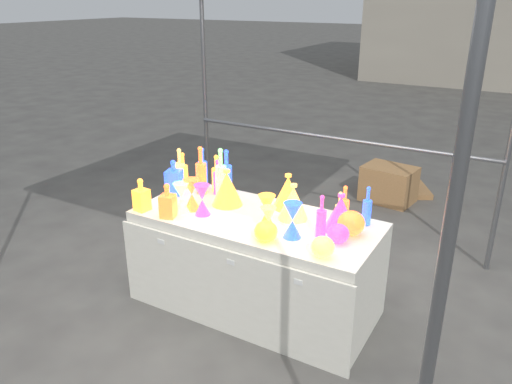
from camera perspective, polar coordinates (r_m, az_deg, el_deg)
The scene contains 33 objects.
ground at distance 4.02m, azimuth 0.00°, elevation -12.69°, with size 80.00×80.00×0.00m, color slate.
display_table at distance 3.82m, azimuth -0.07°, elevation -8.11°, with size 1.84×0.83×0.75m.
cardboard_box_closed at distance 6.03m, azimuth 14.92°, elevation 0.89°, with size 0.58×0.42×0.42m, color #B28150.
cardboard_box_flat at distance 6.39m, azimuth 15.76°, elevation 0.29°, with size 0.74×0.53×0.06m, color #B28150.
bottle_0 at distance 4.11m, azimuth -4.53°, elevation 2.18°, with size 0.08×0.08×0.31m, color red, non-canonical shape.
bottle_1 at distance 4.23m, azimuth -6.11°, elevation 2.89°, with size 0.08×0.08×0.33m, color #1A9056, non-canonical shape.
bottle_2 at distance 4.06m, azimuth -6.31°, elevation 2.51°, with size 0.09×0.09×0.40m, color #FFA61A, non-canonical shape.
bottle_3 at distance 4.05m, azimuth -4.39°, elevation 1.74°, with size 0.08×0.08×0.29m, color #1A5398, non-canonical shape.
bottle_4 at distance 4.20m, azimuth -8.69°, elevation 2.69°, with size 0.08×0.08×0.35m, color #137861, non-canonical shape.
bottle_5 at distance 3.96m, azimuth -4.03°, elevation 2.20°, with size 0.09×0.09×0.41m, color #D129C9, non-canonical shape.
bottle_6 at distance 4.21m, azimuth -8.32°, elevation 2.50°, with size 0.08×0.08×0.31m, color red, non-canonical shape.
bottle_7 at distance 4.04m, azimuth -3.38°, elevation 2.35°, with size 0.09×0.09×0.37m, color #1A9056, non-canonical shape.
decanter_0 at distance 3.82m, azimuth -12.98°, elevation -0.27°, with size 0.10×0.10×0.25m, color red, non-canonical shape.
decanter_1 at distance 3.66m, azimuth -10.06°, elevation -0.96°, with size 0.10×0.10×0.26m, color #FFA61A, non-canonical shape.
decanter_2 at distance 4.09m, azimuth -9.36°, elevation 1.70°, with size 0.12×0.12×0.29m, color #1A9056, non-canonical shape.
hourglass_0 at distance 3.77m, azimuth -7.35°, elevation -0.28°, with size 0.12×0.12×0.24m, color #FFA61A, non-canonical shape.
hourglass_1 at distance 3.67m, azimuth -6.17°, elevation -0.90°, with size 0.12×0.12×0.24m, color #1A5398, non-canonical shape.
hourglass_2 at distance 3.32m, azimuth 1.44°, elevation -3.47°, with size 0.11×0.11×0.22m, color #137861, non-canonical shape.
hourglass_3 at distance 3.72m, azimuth -8.52°, elevation -0.71°, with size 0.12×0.12×0.24m, color #D129C9, non-canonical shape.
hourglass_4 at distance 3.45m, azimuth 1.22°, elevation -2.25°, with size 0.12×0.12×0.24m, color red, non-canonical shape.
hourglass_5 at distance 3.32m, azimuth 4.18°, elevation -3.25°, with size 0.12×0.12×0.25m, color #1A9056, non-canonical shape.
globe_0 at distance 3.28m, azimuth 1.14°, elevation -4.65°, with size 0.16×0.16×0.13m, color red, non-canonical shape.
globe_1 at distance 3.12m, azimuth 7.62°, elevation -6.37°, with size 0.15×0.15×0.12m, color #137861, non-canonical shape.
globe_2 at distance 3.43m, azimuth 10.80°, elevation -3.65°, with size 0.19×0.19×0.15m, color #FFA61A, non-canonical shape.
globe_3 at distance 3.31m, azimuth 9.39°, elevation -4.82°, with size 0.14×0.14×0.12m, color #1A5398, non-canonical shape.
lampshade_0 at distance 3.83m, azimuth -3.33°, elevation 0.54°, with size 0.24×0.24×0.28m, color #DAEB31, non-canonical shape.
lampshade_1 at distance 3.78m, azimuth 3.67°, elevation 0.11°, with size 0.23×0.23×0.27m, color #DAEB31, non-canonical shape.
lampshade_2 at distance 3.46m, azimuth 9.63°, elevation -2.28°, with size 0.23×0.23×0.27m, color #1A5398, non-canonical shape.
lampshade_3 at distance 3.60m, azimuth 4.29°, elevation -1.07°, with size 0.22×0.22×0.26m, color #137861, non-canonical shape.
bottle_8 at distance 3.57m, azimuth 12.59°, elevation -1.56°, with size 0.06×0.06×0.29m, color #1A9056, non-canonical shape.
bottle_9 at distance 3.53m, azimuth 10.06°, elevation -1.55°, with size 0.07×0.07×0.30m, color #FFA61A, non-canonical shape.
bottle_10 at distance 3.33m, azimuth 7.47°, elevation -2.78°, with size 0.07×0.07×0.30m, color #1A5398, non-canonical shape.
bottle_11 at distance 3.47m, azimuth 9.52°, elevation -2.09°, with size 0.06×0.06×0.28m, color #137861, non-canonical shape.
Camera 1 is at (1.66, -2.88, 2.26)m, focal length 35.00 mm.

